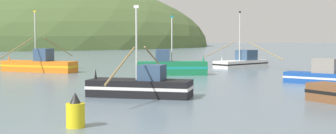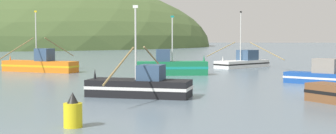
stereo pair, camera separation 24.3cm
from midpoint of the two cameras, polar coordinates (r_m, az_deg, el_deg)
name	(u,v)px [view 1 (the left image)]	position (r m, az deg, el deg)	size (l,w,h in m)	color
fishing_boat_orange	(39,65)	(55.04, -16.06, 0.28)	(9.65, 13.46, 7.17)	orange
fishing_boat_black	(141,86)	(31.05, -3.63, -2.40)	(7.46, 12.98, 6.26)	black
fishing_boat_white	(242,62)	(61.37, 9.25, 0.65)	(9.17, 9.81, 7.49)	white
fishing_boat_green	(171,67)	(48.29, 0.21, 0.03)	(7.74, 2.67, 6.36)	#197A47
channel_buoy	(75,113)	(21.00, -11.95, -5.69)	(0.85, 0.85, 1.61)	yellow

